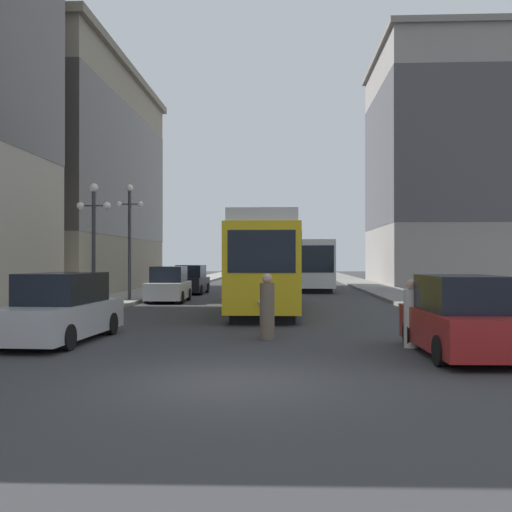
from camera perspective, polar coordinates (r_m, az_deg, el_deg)
name	(u,v)px	position (r m, az deg, el deg)	size (l,w,h in m)	color
ground_plane	(230,382)	(10.99, -2.48, -11.78)	(200.00, 200.00, 0.00)	#38383A
sidewalk_left	(181,284)	(51.51, -7.06, -2.66)	(2.97, 120.00, 0.15)	gray
sidewalk_right	(366,285)	(51.22, 10.28, -2.67)	(2.97, 120.00, 0.15)	gray
streetcar	(268,261)	(26.42, 1.18, -0.50)	(2.72, 13.78, 3.89)	black
transit_bus	(313,263)	(44.44, 5.42, -0.62)	(2.93, 12.96, 3.45)	black
parked_car_left_near	(191,281)	(38.61, -6.15, -2.31)	(1.97, 4.41, 1.82)	black
parked_car_left_mid	(61,310)	(16.96, -17.83, -4.83)	(2.08, 5.05, 1.82)	black
parked_car_right_far	(461,319)	(14.49, 18.72, -5.61)	(1.98, 4.51, 1.82)	black
parked_car_left_far	(169,286)	(31.38, -8.21, -2.76)	(1.97, 4.26, 1.82)	black
pedestrian_crossing_near	(267,309)	(16.55, 1.05, -4.98)	(0.40, 0.40, 1.80)	#6B5B4C
pedestrian_crossing_far	(411,316)	(15.54, 14.41, -5.47)	(0.38, 0.38, 1.69)	beige
lamp_post_left_near	(94,226)	(25.76, -15.02, 2.76)	(1.41, 0.36, 5.16)	#333338
lamp_post_left_far	(130,224)	(31.31, -11.81, 2.93)	(1.41, 0.36, 5.83)	#333338
building_left_midblock	(50,178)	(43.22, -18.82, 6.96)	(11.66, 21.20, 14.92)	gray
building_right_corner	(469,165)	(56.96, 19.42, 8.10)	(16.59, 16.77, 20.44)	gray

